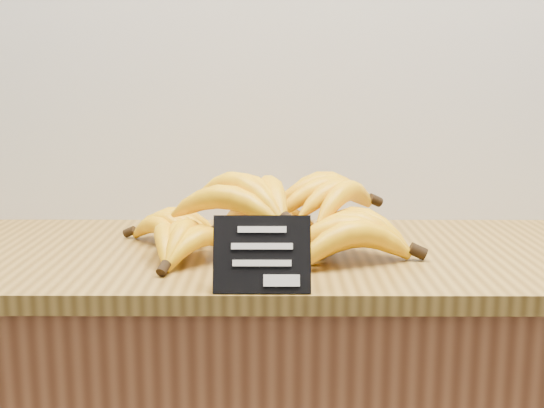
{
  "coord_description": "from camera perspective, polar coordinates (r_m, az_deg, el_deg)",
  "views": [
    {
      "loc": [
        -0.03,
        1.57,
        1.23
      ],
      "look_at": [
        -0.03,
        2.7,
        1.02
      ],
      "focal_mm": 45.0,
      "sensor_mm": 36.0,
      "label": 1
    }
  ],
  "objects": [
    {
      "name": "counter_top",
      "position": [
        1.22,
        0.01,
        -4.42
      ],
      "size": [
        1.49,
        0.54,
        0.03
      ],
      "primitive_type": "cube",
      "color": "olive",
      "rests_on": "counter"
    },
    {
      "name": "chalkboard_sign",
      "position": [
        0.97,
        -0.84,
        -4.24
      ],
      "size": [
        0.14,
        0.04,
        0.11
      ],
      "primitive_type": "cube",
      "rotation": [
        -0.33,
        0.0,
        0.0
      ],
      "color": "black",
      "rests_on": "counter_top"
    },
    {
      "name": "banana_pile",
      "position": [
        1.19,
        -0.32,
        -1.3
      ],
      "size": [
        0.53,
        0.41,
        0.13
      ],
      "color": "#F4B809",
      "rests_on": "counter_top"
    }
  ]
}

